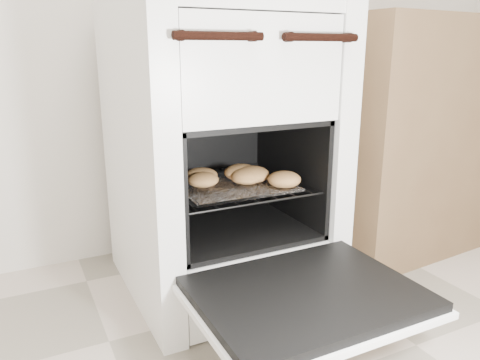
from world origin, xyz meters
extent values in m
cube|color=white|center=(0.04, 1.21, 0.41)|extent=(0.54, 0.58, 0.83)
cylinder|color=black|center=(-0.09, 0.91, 0.72)|extent=(0.20, 0.02, 0.02)
cylinder|color=black|center=(0.17, 0.91, 0.72)|extent=(0.20, 0.02, 0.02)
cube|color=black|center=(0.04, 0.74, 0.19)|extent=(0.47, 0.36, 0.02)
cube|color=white|center=(0.04, 0.74, 0.17)|extent=(0.49, 0.38, 0.01)
cylinder|color=black|center=(-0.15, 1.14, 0.33)|extent=(0.01, 0.38, 0.01)
cylinder|color=black|center=(0.23, 1.14, 0.33)|extent=(0.01, 0.38, 0.01)
cylinder|color=black|center=(0.04, 0.96, 0.33)|extent=(0.39, 0.01, 0.01)
cylinder|color=black|center=(0.04, 1.32, 0.33)|extent=(0.39, 0.01, 0.01)
cylinder|color=black|center=(-0.12, 1.14, 0.33)|extent=(0.01, 0.36, 0.01)
cylinder|color=black|center=(-0.07, 1.14, 0.33)|extent=(0.01, 0.36, 0.01)
cylinder|color=black|center=(-0.01, 1.14, 0.33)|extent=(0.01, 0.36, 0.01)
cylinder|color=black|center=(0.04, 1.14, 0.33)|extent=(0.01, 0.36, 0.01)
cylinder|color=black|center=(0.09, 1.14, 0.33)|extent=(0.01, 0.36, 0.01)
cylinder|color=black|center=(0.15, 1.14, 0.33)|extent=(0.01, 0.36, 0.01)
cylinder|color=black|center=(0.20, 1.14, 0.33)|extent=(0.01, 0.36, 0.01)
cube|color=white|center=(0.04, 1.12, 0.33)|extent=(0.31, 0.27, 0.01)
ellipsoid|color=tan|center=(0.15, 1.03, 0.36)|extent=(0.12, 0.12, 0.04)
ellipsoid|color=tan|center=(-0.04, 1.13, 0.36)|extent=(0.11, 0.11, 0.04)
ellipsoid|color=tan|center=(0.08, 1.10, 0.35)|extent=(0.10, 0.10, 0.03)
ellipsoid|color=tan|center=(0.08, 1.14, 0.36)|extent=(0.14, 0.14, 0.04)
ellipsoid|color=tan|center=(-0.03, 1.17, 0.36)|extent=(0.12, 0.12, 0.04)
ellipsoid|color=tan|center=(0.08, 1.11, 0.36)|extent=(0.11, 0.11, 0.04)
ellipsoid|color=tan|center=(0.10, 1.11, 0.36)|extent=(0.14, 0.14, 0.04)
cube|color=brown|center=(0.82, 1.27, 0.40)|extent=(0.84, 0.60, 0.80)
camera|label=1|loc=(-0.49, 0.00, 0.69)|focal=35.00mm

